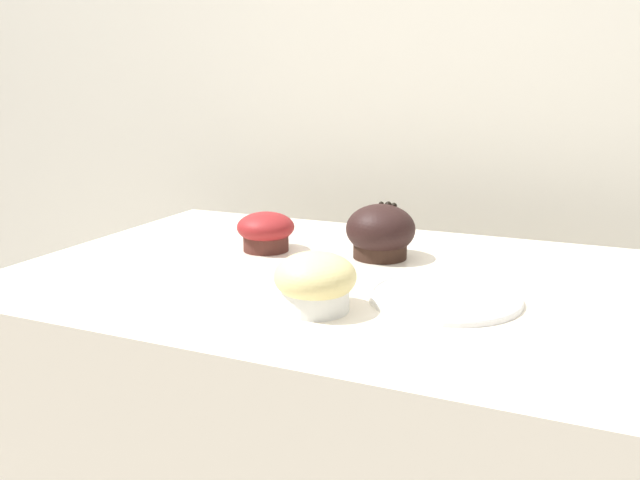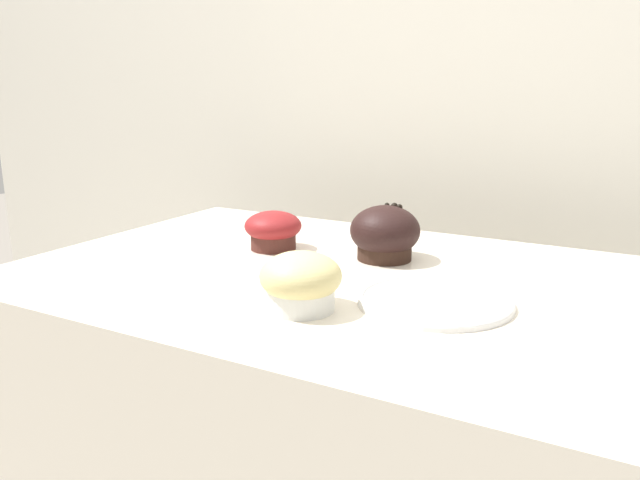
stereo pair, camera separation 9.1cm
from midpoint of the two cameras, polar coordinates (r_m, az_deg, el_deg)
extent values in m
cube|color=beige|center=(1.47, 15.20, 2.87)|extent=(3.20, 0.10, 1.80)
cylinder|color=white|center=(0.76, 1.66, -4.89)|extent=(0.08, 0.08, 0.04)
ellipsoid|color=#D4C47F|center=(0.76, 1.67, -3.36)|extent=(0.10, 0.10, 0.06)
cylinder|color=#4A241D|center=(1.04, -1.81, 0.21)|extent=(0.08, 0.08, 0.04)
ellipsoid|color=maroon|center=(1.04, -1.81, 1.28)|extent=(0.10, 0.10, 0.05)
cylinder|color=black|center=(0.99, 8.56, -0.48)|extent=(0.09, 0.09, 0.05)
ellipsoid|color=black|center=(0.99, 8.61, 0.84)|extent=(0.11, 0.11, 0.08)
sphere|color=black|center=(1.00, 9.42, 3.03)|extent=(0.01, 0.01, 0.01)
sphere|color=black|center=(1.00, 8.54, 3.15)|extent=(0.01, 0.01, 0.01)
sphere|color=black|center=(0.99, 9.90, 2.94)|extent=(0.01, 0.01, 0.01)
cylinder|color=white|center=(0.81, 13.67, -5.54)|extent=(0.20, 0.20, 0.01)
torus|color=white|center=(0.81, 13.68, -5.34)|extent=(0.20, 0.20, 0.01)
camera|label=1|loc=(0.05, -87.17, 0.70)|focal=35.00mm
camera|label=2|loc=(0.05, 92.83, -0.70)|focal=35.00mm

